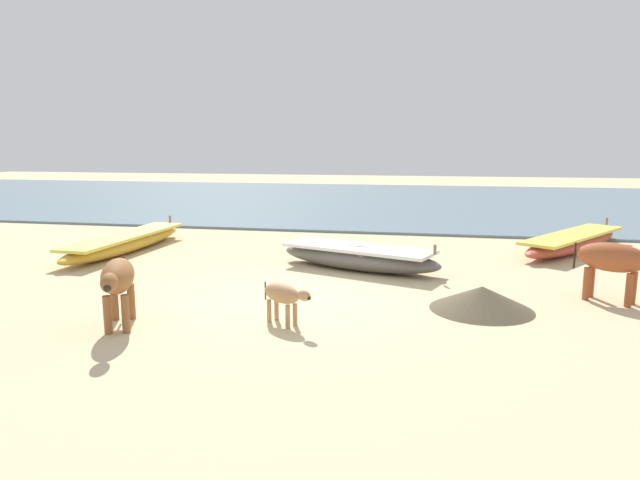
{
  "coord_description": "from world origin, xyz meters",
  "views": [
    {
      "loc": [
        2.28,
        -8.84,
        2.66
      ],
      "look_at": [
        -0.07,
        2.75,
        0.6
      ],
      "focal_mm": 30.57,
      "sensor_mm": 36.0,
      "label": 1
    }
  ],
  "objects_px": {
    "fishing_boat_1": "(126,242)",
    "calf_far_tan": "(283,295)",
    "fishing_boat_0": "(358,257)",
    "cow_adult_rust": "(615,260)",
    "cow_second_adult_brown": "(117,279)",
    "fishing_boat_3": "(573,241)"
  },
  "relations": [
    {
      "from": "fishing_boat_1",
      "to": "calf_far_tan",
      "type": "distance_m",
      "value": 7.18
    },
    {
      "from": "fishing_boat_0",
      "to": "calf_far_tan",
      "type": "bearing_deg",
      "value": -79.03
    },
    {
      "from": "cow_adult_rust",
      "to": "cow_second_adult_brown",
      "type": "height_order",
      "value": "cow_adult_rust"
    },
    {
      "from": "fishing_boat_0",
      "to": "fishing_boat_3",
      "type": "relative_size",
      "value": 0.84
    },
    {
      "from": "cow_adult_rust",
      "to": "cow_second_adult_brown",
      "type": "bearing_deg",
      "value": -127.99
    },
    {
      "from": "calf_far_tan",
      "to": "cow_adult_rust",
      "type": "bearing_deg",
      "value": 54.43
    },
    {
      "from": "cow_second_adult_brown",
      "to": "calf_far_tan",
      "type": "bearing_deg",
      "value": 81.16
    },
    {
      "from": "calf_far_tan",
      "to": "cow_second_adult_brown",
      "type": "xyz_separation_m",
      "value": [
        -2.34,
        -0.62,
        0.28
      ]
    },
    {
      "from": "fishing_boat_0",
      "to": "cow_second_adult_brown",
      "type": "xyz_separation_m",
      "value": [
        -2.96,
        -4.51,
        0.45
      ]
    },
    {
      "from": "fishing_boat_3",
      "to": "calf_far_tan",
      "type": "distance_m",
      "value": 9.07
    },
    {
      "from": "fishing_boat_1",
      "to": "fishing_boat_3",
      "type": "distance_m",
      "value": 11.37
    },
    {
      "from": "cow_second_adult_brown",
      "to": "fishing_boat_3",
      "type": "bearing_deg",
      "value": 109.95
    },
    {
      "from": "cow_adult_rust",
      "to": "cow_second_adult_brown",
      "type": "xyz_separation_m",
      "value": [
        -7.56,
        -2.85,
        -0.01
      ]
    },
    {
      "from": "fishing_boat_0",
      "to": "cow_second_adult_brown",
      "type": "distance_m",
      "value": 5.41
    },
    {
      "from": "calf_far_tan",
      "to": "fishing_boat_0",
      "type": "bearing_deg",
      "value": 112.22
    },
    {
      "from": "fishing_boat_1",
      "to": "cow_second_adult_brown",
      "type": "bearing_deg",
      "value": -148.3
    },
    {
      "from": "fishing_boat_3",
      "to": "cow_second_adult_brown",
      "type": "height_order",
      "value": "cow_second_adult_brown"
    },
    {
      "from": "fishing_boat_1",
      "to": "fishing_boat_0",
      "type": "bearing_deg",
      "value": -96.02
    },
    {
      "from": "fishing_boat_3",
      "to": "calf_far_tan",
      "type": "height_order",
      "value": "fishing_boat_3"
    },
    {
      "from": "fishing_boat_0",
      "to": "cow_second_adult_brown",
      "type": "relative_size",
      "value": 2.57
    },
    {
      "from": "fishing_boat_1",
      "to": "fishing_boat_3",
      "type": "relative_size",
      "value": 1.08
    },
    {
      "from": "cow_adult_rust",
      "to": "calf_far_tan",
      "type": "xyz_separation_m",
      "value": [
        -5.22,
        -2.24,
        -0.29
      ]
    }
  ]
}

